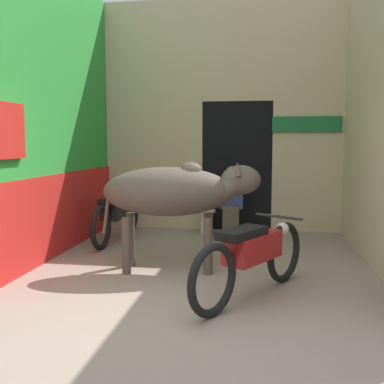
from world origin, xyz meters
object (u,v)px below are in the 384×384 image
motorcycle_near (252,254)px  shopkeeper_seated (231,199)px  cow (176,192)px  motorcycle_far (117,214)px  plastic_stool (207,221)px

motorcycle_near → shopkeeper_seated: 3.17m
cow → motorcycle_far: bearing=129.6°
cow → plastic_stool: size_ratio=4.79×
cow → plastic_stool: 2.47m
motorcycle_near → shopkeeper_seated: (-0.42, 3.14, 0.17)m
cow → motorcycle_far: cow is taller
motorcycle_far → plastic_stool: 1.62m
cow → motorcycle_near: (0.98, -0.88, -0.54)m
cow → plastic_stool: (0.12, 2.34, -0.77)m
cow → motorcycle_near: bearing=-42.0°
shopkeeper_seated → cow: bearing=-104.0°
cow → motorcycle_far: (-1.28, 1.55, -0.55)m
motorcycle_near → plastic_stool: size_ratio=4.32×
motorcycle_far → plastic_stool: motorcycle_far is taller
cow → plastic_stool: cow is taller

